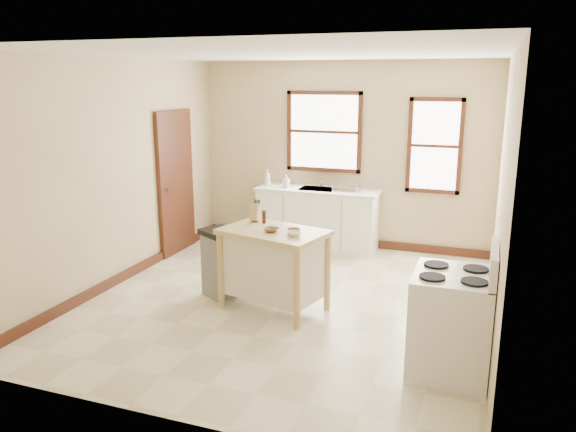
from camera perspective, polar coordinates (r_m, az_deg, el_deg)
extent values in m
plane|color=beige|center=(6.65, -0.14, -8.67)|extent=(5.00, 5.00, 0.00)
plane|color=white|center=(6.15, -0.16, 16.20)|extent=(5.00, 5.00, 0.00)
cube|color=#CCB786|center=(8.61, 5.60, 6.14)|extent=(4.50, 0.04, 2.80)
cube|color=#CCB786|center=(7.32, -16.97, 4.24)|extent=(0.04, 5.00, 2.80)
cube|color=#CCB786|center=(5.89, 20.91, 1.68)|extent=(0.04, 5.00, 2.80)
cube|color=#381D0F|center=(8.42, -11.33, 3.35)|extent=(0.06, 0.90, 2.10)
cube|color=#381D0F|center=(8.86, 5.35, -2.50)|extent=(4.50, 0.04, 0.12)
cube|color=#381D0F|center=(7.63, -16.08, -5.73)|extent=(0.04, 5.00, 0.12)
cylinder|color=silver|center=(8.63, 3.41, 3.72)|extent=(0.03, 0.03, 0.22)
imported|color=#B2B2B2|center=(8.70, -2.13, 3.93)|extent=(0.12, 0.12, 0.25)
imported|color=#B2B2B2|center=(8.57, -0.18, 3.58)|extent=(0.10, 0.10, 0.19)
cylinder|color=#3C1910|center=(6.43, -2.45, -0.09)|extent=(0.05, 0.05, 0.15)
imported|color=brown|center=(6.10, -1.71, -1.41)|extent=(0.19, 0.19, 0.04)
imported|color=brown|center=(6.08, 0.58, -1.48)|extent=(0.20, 0.20, 0.04)
imported|color=white|center=(5.94, 0.64, -1.79)|extent=(0.17, 0.17, 0.05)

